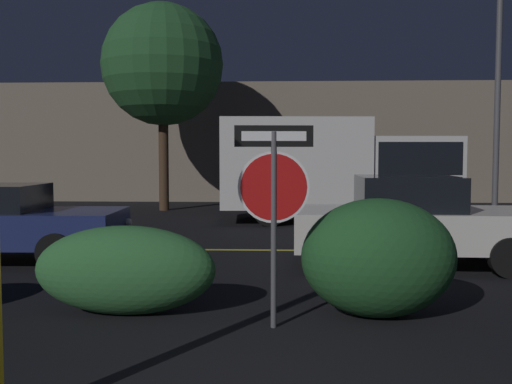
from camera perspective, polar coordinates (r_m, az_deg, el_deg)
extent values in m
cube|color=gold|center=(10.89, 2.68, -5.82)|extent=(33.37, 0.12, 0.01)
cylinder|color=#4C4C51|center=(5.92, 1.78, -3.87)|extent=(0.06, 0.06, 2.04)
cylinder|color=white|center=(5.87, 1.79, 0.48)|extent=(0.74, 0.08, 0.75)
cylinder|color=#B71414|center=(5.87, 1.79, 0.48)|extent=(0.69, 0.08, 0.69)
cube|color=black|center=(5.87, 1.80, 5.61)|extent=(0.81, 0.09, 0.22)
cube|color=white|center=(5.87, 1.80, 5.61)|extent=(0.67, 0.09, 0.10)
ellipsoid|color=#2D6633|center=(6.67, -12.93, -7.61)|extent=(2.06, 0.82, 1.01)
ellipsoid|color=#1E4C23|center=(6.51, 12.11, -6.45)|extent=(1.71, 1.16, 1.33)
cylinder|color=black|center=(10.94, -16.49, -4.35)|extent=(0.61, 0.22, 0.60)
cylinder|color=black|center=(9.42, -19.37, -5.69)|extent=(0.61, 0.22, 0.60)
sphere|color=#F4EFCC|center=(10.42, -12.68, -2.95)|extent=(0.14, 0.14, 0.14)
sphere|color=#F4EFCC|center=(9.41, -14.12, -3.68)|extent=(0.14, 0.14, 0.14)
cube|color=silver|center=(9.71, 15.49, -3.52)|extent=(3.96, 2.00, 0.61)
cube|color=black|center=(9.63, 14.87, -0.09)|extent=(1.61, 1.66, 0.55)
cylinder|color=black|center=(10.91, 20.79, -4.47)|extent=(0.61, 0.22, 0.60)
cylinder|color=black|center=(9.21, 24.02, -6.01)|extent=(0.61, 0.22, 0.60)
cylinder|color=black|center=(10.48, 7.96, -4.59)|extent=(0.61, 0.22, 0.60)
cylinder|color=black|center=(8.70, 8.75, -6.29)|extent=(0.61, 0.22, 0.60)
cube|color=silver|center=(16.21, 14.95, 1.95)|extent=(2.53, 2.35, 1.90)
cube|color=black|center=(16.20, 14.97, 3.30)|extent=(2.29, 2.38, 0.84)
cube|color=silver|center=(15.64, 3.74, 2.90)|extent=(4.05, 2.58, 2.39)
cylinder|color=black|center=(17.33, 13.67, -1.00)|extent=(0.86, 0.33, 0.84)
cylinder|color=black|center=(15.17, 15.83, -1.69)|extent=(0.86, 0.33, 0.84)
cylinder|color=black|center=(16.78, 1.04, -1.05)|extent=(0.86, 0.33, 0.84)
cylinder|color=black|center=(14.53, 1.35, -1.78)|extent=(0.86, 0.33, 0.84)
cylinder|color=#4C4C51|center=(17.04, 23.00, 8.37)|extent=(0.16, 0.16, 6.56)
cylinder|color=#422D1E|center=(18.90, -9.21, 3.20)|extent=(0.32, 0.32, 3.32)
sphere|color=#235128|center=(19.13, -9.31, 12.45)|extent=(3.92, 3.92, 3.92)
cube|color=#7A6B5B|center=(24.24, 2.24, 4.89)|extent=(29.08, 4.47, 4.64)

